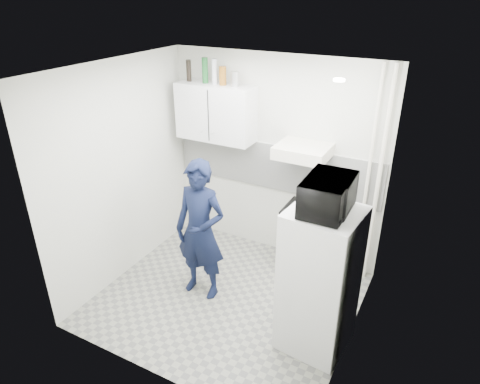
% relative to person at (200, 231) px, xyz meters
% --- Properties ---
extents(floor, '(2.80, 2.80, 0.00)m').
position_rel_person_xyz_m(floor, '(0.33, 0.01, -0.83)').
color(floor, gray).
rests_on(floor, ground).
extents(ceiling, '(2.80, 2.80, 0.00)m').
position_rel_person_xyz_m(ceiling, '(0.33, 0.01, 1.77)').
color(ceiling, white).
rests_on(ceiling, wall_back).
extents(wall_back, '(2.80, 0.00, 2.80)m').
position_rel_person_xyz_m(wall_back, '(0.33, 1.26, 0.47)').
color(wall_back, beige).
rests_on(wall_back, floor).
extents(wall_left, '(0.00, 2.60, 2.60)m').
position_rel_person_xyz_m(wall_left, '(-1.07, 0.01, 0.47)').
color(wall_left, beige).
rests_on(wall_left, floor).
extents(wall_right, '(0.00, 2.60, 2.60)m').
position_rel_person_xyz_m(wall_right, '(1.73, 0.01, 0.47)').
color(wall_right, beige).
rests_on(wall_right, floor).
extents(person, '(0.62, 0.42, 1.65)m').
position_rel_person_xyz_m(person, '(0.00, 0.00, 0.00)').
color(person, black).
rests_on(person, floor).
extents(stove, '(0.51, 0.51, 0.82)m').
position_rel_person_xyz_m(stove, '(0.86, 1.01, -0.42)').
color(stove, silver).
rests_on(stove, floor).
extents(fridge, '(0.68, 0.68, 1.51)m').
position_rel_person_xyz_m(fridge, '(1.43, -0.15, -0.07)').
color(fridge, white).
rests_on(fridge, floor).
extents(stove_top, '(0.49, 0.49, 0.03)m').
position_rel_person_xyz_m(stove_top, '(0.86, 1.01, 0.01)').
color(stove_top, black).
rests_on(stove_top, stove).
extents(saucepan, '(0.20, 0.20, 0.11)m').
position_rel_person_xyz_m(saucepan, '(0.95, 1.02, 0.08)').
color(saucepan, silver).
rests_on(saucepan, stove_top).
extents(microwave, '(0.57, 0.39, 0.31)m').
position_rel_person_xyz_m(microwave, '(1.43, -0.15, 0.84)').
color(microwave, black).
rests_on(microwave, fridge).
extents(bottle_a, '(0.06, 0.06, 0.26)m').
position_rel_person_xyz_m(bottle_a, '(-0.80, 1.08, 1.50)').
color(bottle_a, black).
rests_on(bottle_a, upper_cabinet).
extents(bottle_c, '(0.07, 0.07, 0.31)m').
position_rel_person_xyz_m(bottle_c, '(-0.56, 1.08, 1.53)').
color(bottle_c, '#144C1E').
rests_on(bottle_c, upper_cabinet).
extents(bottle_d, '(0.07, 0.07, 0.30)m').
position_rel_person_xyz_m(bottle_d, '(-0.42, 1.08, 1.52)').
color(bottle_d, '#B2B7BC').
rests_on(bottle_d, upper_cabinet).
extents(canister_a, '(0.09, 0.09, 0.22)m').
position_rel_person_xyz_m(canister_a, '(-0.31, 1.08, 1.48)').
color(canister_a, brown).
rests_on(canister_a, upper_cabinet).
extents(canister_b, '(0.09, 0.09, 0.17)m').
position_rel_person_xyz_m(canister_b, '(-0.15, 1.08, 1.46)').
color(canister_b, silver).
rests_on(canister_b, upper_cabinet).
extents(upper_cabinet, '(1.00, 0.35, 0.70)m').
position_rel_person_xyz_m(upper_cabinet, '(-0.42, 1.08, 1.02)').
color(upper_cabinet, white).
rests_on(upper_cabinet, wall_back).
extents(range_hood, '(0.60, 0.50, 0.14)m').
position_rel_person_xyz_m(range_hood, '(0.78, 1.01, 0.74)').
color(range_hood, silver).
rests_on(range_hood, wall_back).
extents(backsplash, '(2.74, 0.03, 0.60)m').
position_rel_person_xyz_m(backsplash, '(0.33, 1.24, 0.37)').
color(backsplash, white).
rests_on(backsplash, wall_back).
extents(pipe_a, '(0.05, 0.05, 2.60)m').
position_rel_person_xyz_m(pipe_a, '(1.63, 1.18, 0.47)').
color(pipe_a, silver).
rests_on(pipe_a, floor).
extents(pipe_b, '(0.04, 0.04, 2.60)m').
position_rel_person_xyz_m(pipe_b, '(1.51, 1.18, 0.47)').
color(pipe_b, silver).
rests_on(pipe_b, floor).
extents(ceiling_spot_fixture, '(0.10, 0.10, 0.02)m').
position_rel_person_xyz_m(ceiling_spot_fixture, '(1.33, 0.21, 1.74)').
color(ceiling_spot_fixture, white).
rests_on(ceiling_spot_fixture, ceiling).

